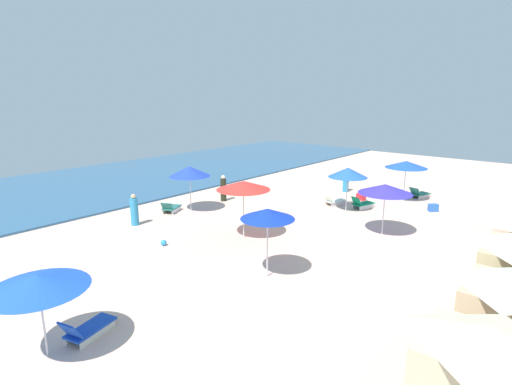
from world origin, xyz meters
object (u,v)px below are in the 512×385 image
lounge_chair_5_0 (87,329)px  cooler_box_2 (433,208)px  lounge_chair_6_0 (393,193)px  beachgoer_2 (346,181)px  umbrella_0 (348,172)px  lounge_chair_0_0 (362,204)px  beachgoer_0 (134,211)px  umbrella_3 (268,214)px  umbrella_1 (243,185)px  beachgoer_1 (223,189)px  lounge_chair_0_1 (334,201)px  umbrella_6 (406,164)px  lounge_chair_6_1 (419,194)px  umbrella_2 (190,171)px  umbrella_5 (38,282)px  umbrella_4 (385,189)px  beach_ball_0 (164,243)px  cabana_1 (509,320)px  lounge_chair_2_0 (171,208)px  cooler_box_1 (361,197)px

lounge_chair_5_0 → cooler_box_2: size_ratio=3.13×
lounge_chair_6_0 → beachgoer_2: 3.15m
umbrella_0 → lounge_chair_0_0: 2.24m
lounge_chair_5_0 → beachgoer_0: size_ratio=0.98×
umbrella_3 → umbrella_1: bearing=54.1°
umbrella_1 → beachgoer_1: bearing=53.0°
lounge_chair_0_1 → umbrella_3: (-10.04, -3.01, 2.10)m
umbrella_6 → umbrella_1: bearing=165.1°
lounge_chair_5_0 → lounge_chair_6_1: lounge_chair_5_0 is taller
umbrella_2 → umbrella_5: size_ratio=1.06×
umbrella_4 → beachgoer_0: umbrella_4 is taller
beach_ball_0 → lounge_chair_5_0: bearing=-144.0°
umbrella_0 → umbrella_4: umbrella_0 is taller
umbrella_0 → lounge_chair_0_0: umbrella_0 is taller
cabana_1 → umbrella_0: umbrella_0 is taller
umbrella_2 → cooler_box_2: 13.77m
lounge_chair_2_0 → umbrella_3: bearing=137.8°
lounge_chair_0_0 → lounge_chair_0_1: size_ratio=1.04×
umbrella_5 → lounge_chair_5_0: bearing=-2.0°
lounge_chair_6_1 → umbrella_5: bearing=102.2°
lounge_chair_6_0 → umbrella_0: bearing=71.3°
beach_ball_0 → umbrella_1: bearing=-33.3°
umbrella_1 → umbrella_6: umbrella_1 is taller
umbrella_4 → lounge_chair_0_1: bearing=54.6°
lounge_chair_6_0 → lounge_chair_6_1: size_ratio=1.03×
lounge_chair_0_1 → umbrella_3: bearing=127.8°
umbrella_4 → beachgoer_1: 10.10m
lounge_chair_6_0 → beach_ball_0: bearing=64.5°
cabana_1 → lounge_chair_5_0: size_ratio=1.57×
lounge_chair_6_0 → beachgoer_2: (-0.72, 3.03, 0.50)m
umbrella_1 → umbrella_5: (-9.53, -1.98, -0.45)m
beachgoer_0 → cooler_box_1: 13.55m
lounge_chair_6_1 → beachgoer_2: (-1.59, 4.34, 0.48)m
umbrella_4 → lounge_chair_0_0: bearing=38.2°
beachgoer_1 → cooler_box_1: 8.56m
umbrella_3 → umbrella_5: bearing=169.1°
beachgoer_2 → cooler_box_1: bearing=-41.0°
lounge_chair_0_1 → beachgoer_2: bearing=-50.7°
umbrella_0 → cooler_box_2: (3.09, -3.77, -2.00)m
umbrella_0 → lounge_chair_0_1: 2.33m
beachgoer_1 → cooler_box_2: bearing=-160.3°
beachgoer_2 → umbrella_4: bearing=-54.3°
beachgoer_2 → lounge_chair_5_0: bearing=-85.9°
umbrella_3 → umbrella_4: size_ratio=1.04×
umbrella_2 → beachgoer_0: size_ratio=1.58×
lounge_chair_2_0 → umbrella_4: 11.41m
cabana_1 → beachgoer_0: bearing=87.8°
umbrella_3 → umbrella_4: bearing=-10.3°
lounge_chair_0_1 → lounge_chair_5_0: 16.20m
cooler_box_2 → beachgoer_2: bearing=124.6°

